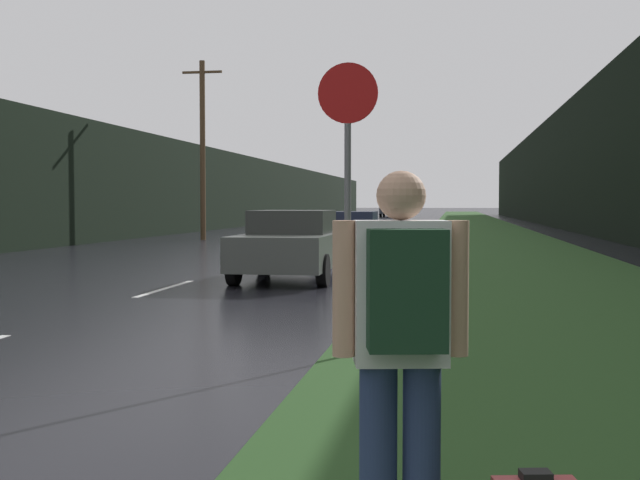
# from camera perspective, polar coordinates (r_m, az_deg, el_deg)

# --- Properties ---
(grass_verge) EXTENTS (6.00, 240.00, 0.02)m
(grass_verge) POSITION_cam_1_polar(r_m,az_deg,el_deg) (40.57, 11.75, 0.29)
(grass_verge) COLOR #26471E
(grass_verge) RESTS_ON ground_plane
(lane_stripe_c) EXTENTS (0.12, 3.00, 0.01)m
(lane_stripe_c) POSITION_cam_1_polar(r_m,az_deg,el_deg) (15.54, -10.93, -3.40)
(lane_stripe_c) COLOR silver
(lane_stripe_c) RESTS_ON ground_plane
(lane_stripe_d) EXTENTS (0.12, 3.00, 0.01)m
(lane_stripe_d) POSITION_cam_1_polar(r_m,az_deg,el_deg) (22.21, -4.64, -1.56)
(lane_stripe_d) COLOR silver
(lane_stripe_d) RESTS_ON ground_plane
(lane_stripe_e) EXTENTS (0.12, 3.00, 0.01)m
(lane_stripe_e) POSITION_cam_1_polar(r_m,az_deg,el_deg) (29.04, -1.28, -0.57)
(lane_stripe_e) COLOR silver
(lane_stripe_e) RESTS_ON ground_plane
(treeline_far_side) EXTENTS (2.00, 140.00, 5.01)m
(treeline_far_side) POSITION_cam_1_polar(r_m,az_deg,el_deg) (52.81, -7.58, 3.55)
(treeline_far_side) COLOR black
(treeline_far_side) RESTS_ON ground_plane
(treeline_near_side) EXTENTS (2.00, 140.00, 7.72)m
(treeline_near_side) POSITION_cam_1_polar(r_m,az_deg,el_deg) (51.13, 18.09, 5.00)
(treeline_near_side) COLOR black
(treeline_near_side) RESTS_ON ground_plane
(utility_pole_far) EXTENTS (1.80, 0.24, 7.91)m
(utility_pole_far) POSITION_cam_1_polar(r_m,az_deg,el_deg) (36.06, -8.35, 6.51)
(utility_pole_far) COLOR #4C3823
(utility_pole_far) RESTS_ON ground_plane
(stop_sign) EXTENTS (0.63, 0.07, 3.07)m
(stop_sign) POSITION_cam_1_polar(r_m,az_deg,el_deg) (8.35, 1.98, 4.09)
(stop_sign) COLOR slate
(stop_sign) RESTS_ON ground_plane
(hitchhiker_with_backpack) EXTENTS (0.60, 0.48, 1.76)m
(hitchhiker_with_backpack) POSITION_cam_1_polar(r_m,az_deg,el_deg) (3.61, 5.81, -7.05)
(hitchhiker_with_backpack) COLOR navy
(hitchhiker_with_backpack) RESTS_ON ground_plane
(car_passing_near) EXTENTS (1.99, 4.06, 1.47)m
(car_passing_near) POSITION_cam_1_polar(r_m,az_deg,el_deg) (16.93, -2.07, -0.36)
(car_passing_near) COLOR #4C514C
(car_passing_near) RESTS_ON ground_plane
(car_passing_far) EXTENTS (2.05, 4.07, 1.35)m
(car_passing_far) POSITION_cam_1_polar(r_m,az_deg,el_deg) (26.63, 2.15, 0.62)
(car_passing_far) COLOR #2D3856
(car_passing_far) RESTS_ON ground_plane
(delivery_truck) EXTENTS (2.51, 7.31, 3.64)m
(delivery_truck) POSITION_cam_1_polar(r_m,az_deg,el_deg) (98.10, 5.10, 2.77)
(delivery_truck) COLOR black
(delivery_truck) RESTS_ON ground_plane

